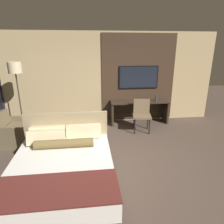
{
  "coord_description": "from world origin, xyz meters",
  "views": [
    {
      "loc": [
        -0.44,
        -3.64,
        2.37
      ],
      "look_at": [
        0.11,
        0.88,
        0.87
      ],
      "focal_mm": 32.0,
      "sensor_mm": 36.0,
      "label": 1
    }
  ],
  "objects_px": {
    "bed": "(63,169)",
    "desk": "(139,108)",
    "vase_tall": "(156,96)",
    "desk_chair": "(142,112)",
    "book": "(142,100)",
    "armchair_by_window": "(15,133)",
    "floor_lamp": "(16,74)",
    "tv": "(139,77)"
  },
  "relations": [
    {
      "from": "armchair_by_window",
      "to": "bed",
      "type": "bearing_deg",
      "value": -136.33
    },
    {
      "from": "vase_tall",
      "to": "book",
      "type": "xyz_separation_m",
      "value": [
        -0.41,
        0.11,
        -0.14
      ]
    },
    {
      "from": "bed",
      "to": "armchair_by_window",
      "type": "xyz_separation_m",
      "value": [
        -1.4,
        1.83,
        -0.03
      ]
    },
    {
      "from": "floor_lamp",
      "to": "desk_chair",
      "type": "bearing_deg",
      "value": -2.58
    },
    {
      "from": "armchair_by_window",
      "to": "book",
      "type": "relative_size",
      "value": 3.88
    },
    {
      "from": "vase_tall",
      "to": "bed",
      "type": "bearing_deg",
      "value": -133.3
    },
    {
      "from": "floor_lamp",
      "to": "armchair_by_window",
      "type": "bearing_deg",
      "value": -95.37
    },
    {
      "from": "tv",
      "to": "armchair_by_window",
      "type": "bearing_deg",
      "value": -160.65
    },
    {
      "from": "tv",
      "to": "vase_tall",
      "type": "xyz_separation_m",
      "value": [
        0.52,
        -0.29,
        -0.56
      ]
    },
    {
      "from": "floor_lamp",
      "to": "tv",
      "type": "bearing_deg",
      "value": 11.28
    },
    {
      "from": "book",
      "to": "vase_tall",
      "type": "bearing_deg",
      "value": -15.38
    },
    {
      "from": "desk_chair",
      "to": "armchair_by_window",
      "type": "height_order",
      "value": "desk_chair"
    },
    {
      "from": "bed",
      "to": "floor_lamp",
      "type": "distance_m",
      "value": 3.05
    },
    {
      "from": "tv",
      "to": "floor_lamp",
      "type": "relative_size",
      "value": 0.63
    },
    {
      "from": "bed",
      "to": "desk",
      "type": "height_order",
      "value": "bed"
    },
    {
      "from": "vase_tall",
      "to": "desk_chair",
      "type": "bearing_deg",
      "value": -137.46
    },
    {
      "from": "vase_tall",
      "to": "book",
      "type": "bearing_deg",
      "value": 164.62
    },
    {
      "from": "desk",
      "to": "book",
      "type": "height_order",
      "value": "book"
    },
    {
      "from": "bed",
      "to": "vase_tall",
      "type": "distance_m",
      "value": 3.85
    },
    {
      "from": "tv",
      "to": "desk_chair",
      "type": "bearing_deg",
      "value": -95.47
    },
    {
      "from": "tv",
      "to": "desk",
      "type": "bearing_deg",
      "value": -90.0
    },
    {
      "from": "desk",
      "to": "book",
      "type": "distance_m",
      "value": 0.27
    },
    {
      "from": "desk_chair",
      "to": "vase_tall",
      "type": "bearing_deg",
      "value": 52.0
    },
    {
      "from": "armchair_by_window",
      "to": "vase_tall",
      "type": "height_order",
      "value": "vase_tall"
    },
    {
      "from": "tv",
      "to": "book",
      "type": "relative_size",
      "value": 5.07
    },
    {
      "from": "bed",
      "to": "floor_lamp",
      "type": "xyz_separation_m",
      "value": [
        -1.35,
        2.37,
        1.37
      ]
    },
    {
      "from": "desk",
      "to": "floor_lamp",
      "type": "xyz_separation_m",
      "value": [
        -3.44,
        -0.47,
        1.18
      ]
    },
    {
      "from": "desk_chair",
      "to": "floor_lamp",
      "type": "height_order",
      "value": "floor_lamp"
    },
    {
      "from": "floor_lamp",
      "to": "vase_tall",
      "type": "bearing_deg",
      "value": 5.77
    },
    {
      "from": "bed",
      "to": "book",
      "type": "height_order",
      "value": "bed"
    },
    {
      "from": "bed",
      "to": "armchair_by_window",
      "type": "bearing_deg",
      "value": 127.42
    },
    {
      "from": "bed",
      "to": "desk",
      "type": "xyz_separation_m",
      "value": [
        2.09,
        2.85,
        0.19
      ]
    },
    {
      "from": "desk",
      "to": "armchair_by_window",
      "type": "distance_m",
      "value": 3.64
    },
    {
      "from": "desk",
      "to": "tv",
      "type": "xyz_separation_m",
      "value": [
        0.0,
        0.21,
        0.94
      ]
    },
    {
      "from": "tv",
      "to": "vase_tall",
      "type": "relative_size",
      "value": 4.16
    },
    {
      "from": "book",
      "to": "bed",
      "type": "bearing_deg",
      "value": -127.41
    },
    {
      "from": "desk",
      "to": "desk_chair",
      "type": "bearing_deg",
      "value": -97.29
    },
    {
      "from": "armchair_by_window",
      "to": "floor_lamp",
      "type": "bearing_deg",
      "value": 0.89
    },
    {
      "from": "floor_lamp",
      "to": "vase_tall",
      "type": "relative_size",
      "value": 6.58
    },
    {
      "from": "bed",
      "to": "floor_lamp",
      "type": "relative_size",
      "value": 1.09
    },
    {
      "from": "book",
      "to": "desk_chair",
      "type": "bearing_deg",
      "value": -106.31
    },
    {
      "from": "bed",
      "to": "desk",
      "type": "bearing_deg",
      "value": 53.69
    }
  ]
}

